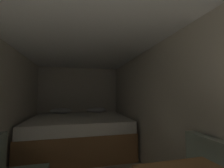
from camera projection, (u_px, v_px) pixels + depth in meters
The scene contains 4 objects.
wall_back at pixel (79, 102), 4.39m from camera, with size 2.36×0.05×2.06m, color beige.
wall_right at pixel (156, 110), 2.34m from camera, with size 0.05×4.73×2.06m, color beige.
ceiling_slab at pixel (83, 38), 2.14m from camera, with size 2.36×4.73×0.05m, color white.
bed at pixel (79, 133), 3.42m from camera, with size 2.14×1.79×0.90m.
Camera 1 is at (-0.08, -0.47, 1.28)m, focal length 23.71 mm.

